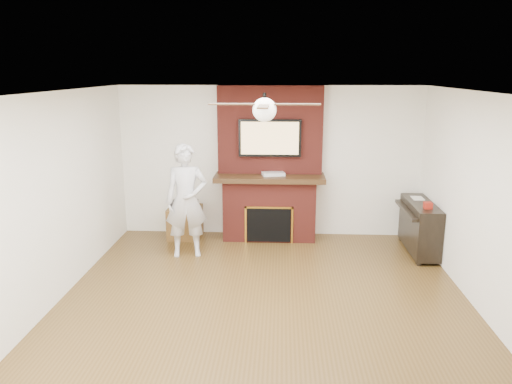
# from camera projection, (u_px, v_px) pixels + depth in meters

# --- Properties ---
(room_shell) EXTENTS (5.36, 5.86, 2.86)m
(room_shell) POSITION_uv_depth(u_px,v_px,m) (264.00, 205.00, 5.65)
(room_shell) COLOR #4D3516
(room_shell) RESTS_ON ground
(fireplace) EXTENTS (1.78, 0.64, 2.50)m
(fireplace) POSITION_uv_depth(u_px,v_px,m) (270.00, 179.00, 8.18)
(fireplace) COLOR maroon
(fireplace) RESTS_ON ground
(tv) EXTENTS (1.00, 0.08, 0.60)m
(tv) POSITION_uv_depth(u_px,v_px,m) (270.00, 138.00, 7.97)
(tv) COLOR black
(tv) RESTS_ON fireplace
(ceiling_fan) EXTENTS (1.21, 1.21, 0.31)m
(ceiling_fan) POSITION_uv_depth(u_px,v_px,m) (264.00, 109.00, 5.39)
(ceiling_fan) COLOR black
(ceiling_fan) RESTS_ON room_shell
(person) EXTENTS (0.69, 0.53, 1.70)m
(person) POSITION_uv_depth(u_px,v_px,m) (186.00, 201.00, 7.39)
(person) COLOR silver
(person) RESTS_ON ground
(side_table) EXTENTS (0.54, 0.54, 0.62)m
(side_table) POSITION_uv_depth(u_px,v_px,m) (185.00, 220.00, 8.35)
(side_table) COLOR brown
(side_table) RESTS_ON ground
(piano) EXTENTS (0.45, 1.21, 0.88)m
(piano) POSITION_uv_depth(u_px,v_px,m) (419.00, 226.00, 7.61)
(piano) COLOR black
(piano) RESTS_ON ground
(cable_box) EXTENTS (0.39, 0.28, 0.05)m
(cable_box) POSITION_uv_depth(u_px,v_px,m) (273.00, 174.00, 8.05)
(cable_box) COLOR silver
(cable_box) RESTS_ON fireplace
(candle_orange) EXTENTS (0.07, 0.07, 0.10)m
(candle_orange) POSITION_uv_depth(u_px,v_px,m) (259.00, 238.00, 8.21)
(candle_orange) COLOR red
(candle_orange) RESTS_ON ground
(candle_green) EXTENTS (0.07, 0.07, 0.08)m
(candle_green) POSITION_uv_depth(u_px,v_px,m) (268.00, 237.00, 8.25)
(candle_green) COLOR #3A7930
(candle_green) RESTS_ON ground
(candle_cream) EXTENTS (0.07, 0.07, 0.11)m
(candle_cream) POSITION_uv_depth(u_px,v_px,m) (270.00, 237.00, 8.21)
(candle_cream) COLOR beige
(candle_cream) RESTS_ON ground
(candle_blue) EXTENTS (0.06, 0.06, 0.09)m
(candle_blue) POSITION_uv_depth(u_px,v_px,m) (282.00, 238.00, 8.21)
(candle_blue) COLOR navy
(candle_blue) RESTS_ON ground
(candle_green_extra) EXTENTS (0.07, 0.07, 0.08)m
(candle_green_extra) POSITION_uv_depth(u_px,v_px,m) (280.00, 238.00, 8.24)
(candle_green_extra) COLOR #2D7150
(candle_green_extra) RESTS_ON ground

